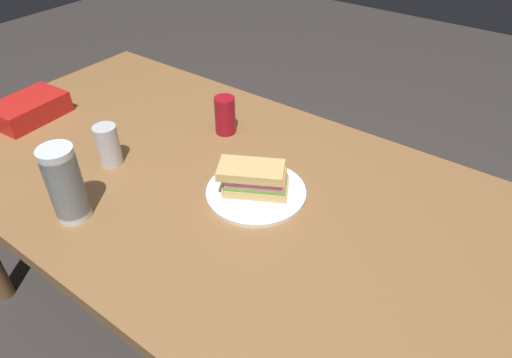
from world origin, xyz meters
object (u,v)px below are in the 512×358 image
Objects in this scene: dining_table at (219,202)px; paper_plate at (256,192)px; soda_can_silver at (108,145)px; sandwich at (254,178)px; soda_can_red at (225,115)px; plastic_cup_stack at (65,184)px; chip_bag at (29,109)px.

paper_plate is (-0.12, -0.02, 0.08)m from dining_table.
soda_can_silver is (0.43, 0.13, 0.06)m from paper_plate.
dining_table is 9.31× the size of sandwich.
soda_can_red is 0.54m from plastic_cup_stack.
chip_bag is at bearing 8.33° from paper_plate.
chip_bag reaches higher than dining_table.
dining_table is 0.18m from sandwich.
paper_plate is 1.34× the size of sandwich.
dining_table is at bearing -121.73° from plastic_cup_stack.
dining_table is 0.36m from soda_can_silver.
plastic_cup_stack is 0.24m from soda_can_silver.
sandwich is at bearing -133.25° from plastic_cup_stack.
soda_can_silver is (0.11, -0.21, -0.04)m from plastic_cup_stack.
paper_plate is 0.45m from soda_can_silver.
soda_can_red is at bearing -36.52° from paper_plate.
soda_can_red is (0.15, -0.21, 0.14)m from dining_table.
sandwich is 0.33m from soda_can_red.
soda_can_red reaches higher than sandwich.
chip_bag is (0.85, 0.12, 0.03)m from paper_plate.
plastic_cup_stack is at bearing 84.24° from soda_can_red.
plastic_cup_stack is at bearing 46.83° from paper_plate.
sandwich is (-0.12, -0.01, 0.13)m from dining_table.
chip_bag reaches higher than paper_plate.
soda_can_red is at bearing -95.76° from plastic_cup_stack.
soda_can_red reaches higher than dining_table.
soda_can_silver is (0.16, 0.33, 0.00)m from soda_can_red.
soda_can_red and soda_can_silver have the same top height.
dining_table is 8.10× the size of chip_bag.
sandwich is 1.64× the size of soda_can_silver.
chip_bag is at bearing 8.12° from sandwich.
soda_can_red is (0.27, -0.20, 0.06)m from paper_plate.
dining_table is at bearing 7.98° from paper_plate.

